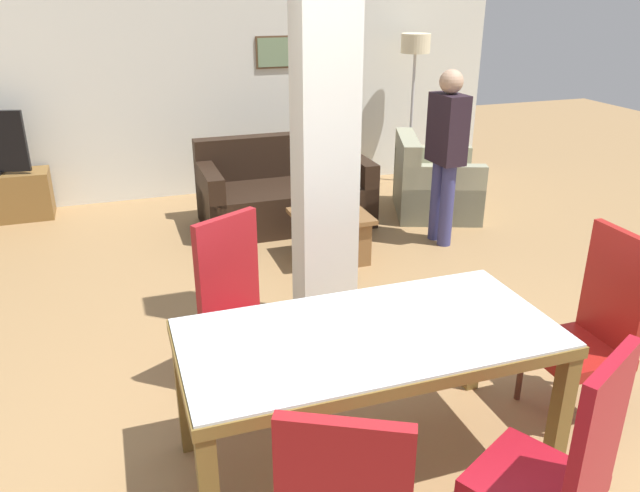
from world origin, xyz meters
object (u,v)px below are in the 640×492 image
dining_chair_far_left (242,307)px  coffee_table (331,236)px  dining_chair_near_right (561,466)px  floor_lamp (415,58)px  bottle (315,203)px  dining_table (369,359)px  armchair (432,187)px  sofa (284,195)px  standing_person (446,147)px  dining_chair_head_right (593,325)px

dining_chair_far_left → coffee_table: size_ratio=1.66×
dining_chair_near_right → floor_lamp: bearing=41.8°
dining_chair_far_left → bottle: dining_chair_far_left is taller
dining_table → coffee_table: size_ratio=2.76×
coffee_table → bottle: bearing=142.8°
armchair → coffee_table: armchair is taller
floor_lamp → sofa: bearing=-154.6°
dining_table → dining_chair_near_right: dining_chair_near_right is taller
standing_person → floor_lamp: bearing=-20.8°
dining_chair_near_right → armchair: 4.58m
dining_chair_near_right → sofa: size_ratio=0.64×
dining_chair_near_right → bottle: bearing=60.0°
dining_table → standing_person: standing_person is taller
coffee_table → bottle: size_ratio=2.79×
coffee_table → standing_person: 1.35m
dining_table → dining_chair_head_right: (1.36, 0.00, -0.06)m
dining_chair_far_left → floor_lamp: bearing=-157.3°
dining_chair_head_right → coffee_table: 2.62m
sofa → bottle: bearing=90.7°
sofa → coffee_table: (0.13, -1.09, -0.07)m
dining_chair_far_left → armchair: dining_chair_far_left is taller
dining_table → dining_chair_near_right: bearing=-62.3°
armchair → floor_lamp: (0.28, 1.14, 1.23)m
armchair → standing_person: 1.07m
dining_table → coffee_table: 2.64m
coffee_table → standing_person: bearing=3.1°
armchair → standing_person: size_ratio=0.72×
dining_chair_near_right → coffee_table: 3.41m
sofa → dining_chair_head_right: bearing=102.2°
dining_chair_far_left → coffee_table: (1.16, 1.68, -0.34)m
sofa → bottle: 1.03m
dining_chair_far_left → dining_table: bearing=90.0°
dining_table → dining_chair_head_right: size_ratio=1.66×
dining_chair_near_right → sofa: dining_chair_near_right is taller
dining_chair_near_right → standing_person: bearing=40.2°
dining_chair_head_right → coffee_table: bearing=14.5°
armchair → bottle: armchair is taller
dining_table → dining_chair_far_left: 0.95m
sofa → standing_person: (1.27, -1.03, 0.64)m
dining_chair_near_right → bottle: size_ratio=4.65×
dining_table → sofa: sofa is taller
dining_chair_head_right → floor_lamp: (1.11, 4.50, 0.96)m
coffee_table → standing_person: size_ratio=0.41×
dining_chair_head_right → coffee_table: dining_chair_head_right is taller
armchair → dining_table: bearing=-12.8°
dining_table → dining_chair_far_left: dining_chair_far_left is taller
floor_lamp → standing_person: size_ratio=1.10×
dining_chair_head_right → dining_chair_near_right: bearing=133.8°
armchair → coffee_table: (-1.48, -0.85, -0.07)m
dining_chair_head_right → bottle: size_ratio=4.65×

